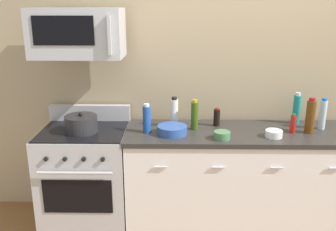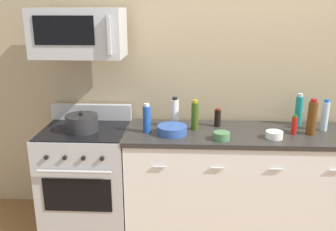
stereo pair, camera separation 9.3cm
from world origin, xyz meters
TOP-DOWN VIEW (x-y plane):
  - ground_plane at (0.00, 0.00)m, footprint 6.14×6.14m
  - back_wall at (0.00, 0.41)m, footprint 5.11×0.10m
  - counter_unit at (0.00, -0.00)m, footprint 2.02×0.66m
  - range_oven at (-1.39, 0.00)m, footprint 0.76×0.69m
  - microwave at (-1.39, 0.05)m, footprint 0.74×0.44m
  - bottle_sparkling_teal at (0.53, 0.22)m, footprint 0.07×0.07m
  - bottle_olive_oil at (-0.41, 0.04)m, footprint 0.06×0.06m
  - bottle_vinegar_white at (-0.59, 0.11)m, footprint 0.07×0.07m
  - bottle_wine_amber at (0.57, -0.03)m, footprint 0.08×0.08m
  - bottle_water_clear at (0.71, 0.08)m, footprint 0.06×0.06m
  - bottle_soda_blue at (-0.82, -0.05)m, footprint 0.07×0.07m
  - bottle_soy_sauce_dark at (-0.20, 0.15)m, footprint 0.06×0.06m
  - bottle_hot_sauce_red at (0.43, -0.04)m, footprint 0.05×0.05m
  - bowl_white_ceramic at (0.24, -0.14)m, footprint 0.14×0.14m
  - bowl_green_glaze at (-0.20, -0.20)m, footprint 0.13×0.13m
  - bowl_blue_mixing at (-0.61, -0.08)m, footprint 0.25×0.25m
  - stockpot at (-1.39, -0.05)m, footprint 0.28×0.28m

SIDE VIEW (x-z plane):
  - ground_plane at x=0.00m, z-range 0.00..0.00m
  - counter_unit at x=0.00m, z-range 0.00..0.92m
  - range_oven at x=-1.39m, z-range -0.07..1.00m
  - bowl_white_ceramic at x=0.24m, z-range 0.92..0.98m
  - bowl_green_glaze at x=-0.20m, z-range 0.92..0.99m
  - bowl_blue_mixing at x=-0.61m, z-range 0.92..1.00m
  - stockpot at x=-1.39m, z-range 0.91..1.08m
  - bottle_soy_sauce_dark at x=-0.20m, z-range 0.92..1.08m
  - bottle_hot_sauce_red at x=0.43m, z-range 0.92..1.08m
  - bottle_soda_blue at x=-0.82m, z-range 0.91..1.17m
  - bottle_olive_oil at x=-0.41m, z-range 0.91..1.18m
  - bottle_vinegar_white at x=-0.59m, z-range 0.91..1.19m
  - bottle_water_clear at x=0.71m, z-range 0.91..1.19m
  - bottle_sparkling_teal at x=0.53m, z-range 0.91..1.20m
  - bottle_wine_amber at x=0.57m, z-range 0.91..1.22m
  - back_wall at x=0.00m, z-range 0.00..2.70m
  - microwave at x=-1.39m, z-range 1.55..1.95m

